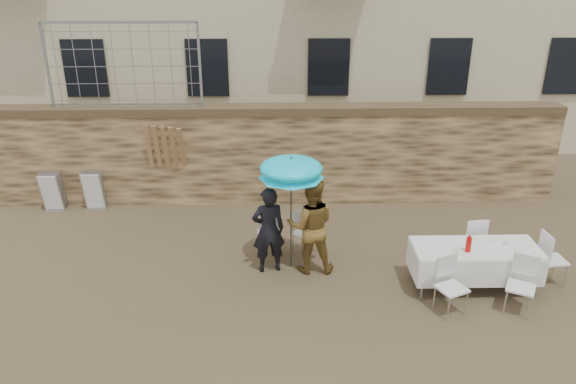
{
  "coord_description": "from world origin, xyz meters",
  "views": [
    {
      "loc": [
        0.2,
        -6.95,
        5.36
      ],
      "look_at": [
        0.4,
        2.2,
        1.4
      ],
      "focal_mm": 35.0,
      "sensor_mm": 36.0,
      "label": 1
    }
  ],
  "objects_px": {
    "couple_chair_left": "(269,232)",
    "table_chair_side": "(553,258)",
    "woman_dress": "(311,226)",
    "chair_stack_right": "(95,188)",
    "chair_stack_left": "(55,189)",
    "table_chair_front_left": "(452,287)",
    "table_chair_front_right": "(521,286)",
    "umbrella": "(291,172)",
    "table_chair_back": "(471,240)",
    "soda_bottle": "(469,245)",
    "couple_chair_right": "(306,232)",
    "man_suit": "(268,230)",
    "banquet_table": "(476,249)"
  },
  "relations": [
    {
      "from": "chair_stack_left",
      "to": "man_suit",
      "type": "bearing_deg",
      "value": -30.18
    },
    {
      "from": "couple_chair_right",
      "to": "chair_stack_left",
      "type": "height_order",
      "value": "couple_chair_right"
    },
    {
      "from": "couple_chair_left",
      "to": "chair_stack_right",
      "type": "relative_size",
      "value": 1.04
    },
    {
      "from": "table_chair_front_right",
      "to": "table_chair_side",
      "type": "bearing_deg",
      "value": 72.36
    },
    {
      "from": "couple_chair_right",
      "to": "table_chair_back",
      "type": "distance_m",
      "value": 3.02
    },
    {
      "from": "woman_dress",
      "to": "man_suit",
      "type": "bearing_deg",
      "value": 0.18
    },
    {
      "from": "woman_dress",
      "to": "couple_chair_right",
      "type": "xyz_separation_m",
      "value": [
        -0.05,
        0.55,
        -0.4
      ]
    },
    {
      "from": "banquet_table",
      "to": "table_chair_front_right",
      "type": "bearing_deg",
      "value": -56.31
    },
    {
      "from": "table_chair_front_right",
      "to": "chair_stack_right",
      "type": "distance_m",
      "value": 8.94
    },
    {
      "from": "table_chair_side",
      "to": "woman_dress",
      "type": "bearing_deg",
      "value": 77.56
    },
    {
      "from": "couple_chair_right",
      "to": "table_chair_front_left",
      "type": "relative_size",
      "value": 1.0
    },
    {
      "from": "soda_bottle",
      "to": "chair_stack_right",
      "type": "xyz_separation_m",
      "value": [
        -7.21,
        3.57,
        -0.45
      ]
    },
    {
      "from": "table_chair_front_left",
      "to": "table_chair_side",
      "type": "bearing_deg",
      "value": -1.71
    },
    {
      "from": "umbrella",
      "to": "table_chair_front_right",
      "type": "relative_size",
      "value": 2.07
    },
    {
      "from": "man_suit",
      "to": "couple_chair_right",
      "type": "xyz_separation_m",
      "value": [
        0.7,
        0.55,
        -0.33
      ]
    },
    {
      "from": "couple_chair_left",
      "to": "table_chair_side",
      "type": "relative_size",
      "value": 1.0
    },
    {
      "from": "couple_chair_left",
      "to": "table_chair_back",
      "type": "height_order",
      "value": "same"
    },
    {
      "from": "man_suit",
      "to": "chair_stack_left",
      "type": "xyz_separation_m",
      "value": [
        -4.81,
        2.8,
        -0.35
      ]
    },
    {
      "from": "woman_dress",
      "to": "chair_stack_right",
      "type": "bearing_deg",
      "value": -30.8
    },
    {
      "from": "couple_chair_left",
      "to": "table_chair_front_left",
      "type": "height_order",
      "value": "same"
    },
    {
      "from": "chair_stack_right",
      "to": "soda_bottle",
      "type": "bearing_deg",
      "value": -26.36
    },
    {
      "from": "table_chair_side",
      "to": "chair_stack_left",
      "type": "bearing_deg",
      "value": 65.89
    },
    {
      "from": "table_chair_side",
      "to": "chair_stack_left",
      "type": "distance_m",
      "value": 10.26
    },
    {
      "from": "table_chair_front_left",
      "to": "table_chair_front_right",
      "type": "height_order",
      "value": "same"
    },
    {
      "from": "banquet_table",
      "to": "table_chair_front_left",
      "type": "xyz_separation_m",
      "value": [
        -0.6,
        -0.75,
        -0.25
      ]
    },
    {
      "from": "man_suit",
      "to": "banquet_table",
      "type": "distance_m",
      "value": 3.56
    },
    {
      "from": "woman_dress",
      "to": "table_chair_front_left",
      "type": "xyz_separation_m",
      "value": [
        2.15,
        -1.38,
        -0.4
      ]
    },
    {
      "from": "umbrella",
      "to": "chair_stack_right",
      "type": "relative_size",
      "value": 2.16
    },
    {
      "from": "soda_bottle",
      "to": "table_chair_back",
      "type": "xyz_separation_m",
      "value": [
        0.4,
        0.95,
        -0.43
      ]
    },
    {
      "from": "table_chair_front_left",
      "to": "table_chair_side",
      "type": "xyz_separation_m",
      "value": [
        2.0,
        0.85,
        0.0
      ]
    },
    {
      "from": "woman_dress",
      "to": "table_chair_back",
      "type": "height_order",
      "value": "woman_dress"
    },
    {
      "from": "soda_bottle",
      "to": "chair_stack_left",
      "type": "distance_m",
      "value": 8.87
    },
    {
      "from": "couple_chair_right",
      "to": "banquet_table",
      "type": "distance_m",
      "value": 3.05
    },
    {
      "from": "couple_chair_left",
      "to": "banquet_table",
      "type": "distance_m",
      "value": 3.7
    },
    {
      "from": "woman_dress",
      "to": "chair_stack_right",
      "type": "relative_size",
      "value": 1.92
    },
    {
      "from": "couple_chair_right",
      "to": "man_suit",
      "type": "bearing_deg",
      "value": 70.87
    },
    {
      "from": "table_chair_front_right",
      "to": "table_chair_side",
      "type": "xyz_separation_m",
      "value": [
        0.9,
        0.85,
        0.0
      ]
    },
    {
      "from": "table_chair_front_right",
      "to": "chair_stack_left",
      "type": "distance_m",
      "value": 9.75
    },
    {
      "from": "umbrella",
      "to": "soda_bottle",
      "type": "distance_m",
      "value": 3.18
    },
    {
      "from": "couple_chair_left",
      "to": "soda_bottle",
      "type": "height_order",
      "value": "soda_bottle"
    },
    {
      "from": "couple_chair_right",
      "to": "table_chair_back",
      "type": "xyz_separation_m",
      "value": [
        3.0,
        -0.38,
        0.0
      ]
    },
    {
      "from": "table_chair_side",
      "to": "chair_stack_left",
      "type": "xyz_separation_m",
      "value": [
        -9.71,
        3.32,
        -0.02
      ]
    },
    {
      "from": "table_chair_front_left",
      "to": "table_chair_back",
      "type": "bearing_deg",
      "value": 37.96
    },
    {
      "from": "woman_dress",
      "to": "table_chair_front_left",
      "type": "distance_m",
      "value": 2.58
    },
    {
      "from": "woman_dress",
      "to": "umbrella",
      "type": "xyz_separation_m",
      "value": [
        -0.35,
        0.1,
        0.99
      ]
    },
    {
      "from": "table_chair_front_left",
      "to": "banquet_table",
      "type": "bearing_deg",
      "value": 26.6
    },
    {
      "from": "man_suit",
      "to": "woman_dress",
      "type": "relative_size",
      "value": 0.91
    },
    {
      "from": "table_chair_back",
      "to": "chair_stack_left",
      "type": "xyz_separation_m",
      "value": [
        -8.51,
        2.62,
        -0.02
      ]
    },
    {
      "from": "couple_chair_right",
      "to": "table_chair_front_right",
      "type": "xyz_separation_m",
      "value": [
        3.3,
        -1.93,
        0.0
      ]
    },
    {
      "from": "table_chair_front_left",
      "to": "chair_stack_left",
      "type": "distance_m",
      "value": 8.77
    }
  ]
}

